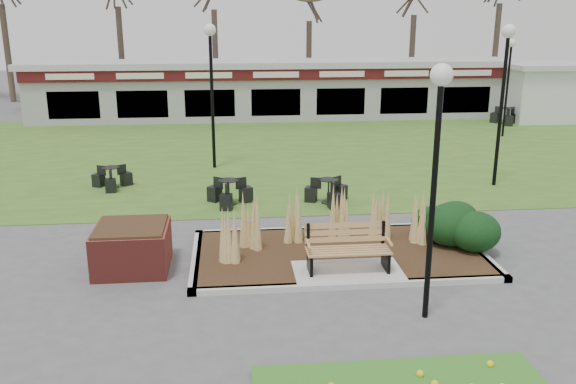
{
  "coord_description": "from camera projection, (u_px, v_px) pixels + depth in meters",
  "views": [
    {
      "loc": [
        -2.33,
        -11.1,
        5.13
      ],
      "look_at": [
        -1.04,
        2.0,
        1.28
      ],
      "focal_mm": 38.0,
      "sensor_mm": 36.0,
      "label": 1
    }
  ],
  "objects": [
    {
      "name": "ground",
      "position": [
        349.0,
        279.0,
        12.27
      ],
      "size": [
        100.0,
        100.0,
        0.0
      ],
      "primitive_type": "plane",
      "color": "#515154",
      "rests_on": "ground"
    },
    {
      "name": "lawn",
      "position": [
        289.0,
        151.0,
        23.73
      ],
      "size": [
        34.0,
        16.0,
        0.02
      ],
      "primitive_type": "cube",
      "color": "#3B6620",
      "rests_on": "ground"
    },
    {
      "name": "planting_bed",
      "position": [
        394.0,
        237.0,
        13.57
      ],
      "size": [
        6.75,
        3.4,
        1.27
      ],
      "color": "#342415",
      "rests_on": "ground"
    },
    {
      "name": "park_bench",
      "position": [
        347.0,
        247.0,
        12.34
      ],
      "size": [
        1.7,
        0.66,
        0.93
      ],
      "color": "#A86D4C",
      "rests_on": "ground"
    },
    {
      "name": "brick_planter",
      "position": [
        132.0,
        247.0,
        12.67
      ],
      "size": [
        1.5,
        1.5,
        0.95
      ],
      "color": "maroon",
      "rests_on": "ground"
    },
    {
      "name": "food_pavilion",
      "position": [
        274.0,
        89.0,
        30.92
      ],
      "size": [
        24.6,
        3.4,
        2.9
      ],
      "color": "#959598",
      "rests_on": "ground"
    },
    {
      "name": "service_hut",
      "position": [
        547.0,
        91.0,
        30.32
      ],
      "size": [
        4.4,
        3.4,
        2.83
      ],
      "color": "silver",
      "rests_on": "ground"
    },
    {
      "name": "lamp_post_near_left",
      "position": [
        437.0,
        138.0,
        9.85
      ],
      "size": [
        0.36,
        0.36,
        4.4
      ],
      "color": "black",
      "rests_on": "ground"
    },
    {
      "name": "lamp_post_mid_left",
      "position": [
        211.0,
        65.0,
        20.15
      ],
      "size": [
        0.4,
        0.4,
        4.84
      ],
      "color": "black",
      "rests_on": "ground"
    },
    {
      "name": "lamp_post_mid_right",
      "position": [
        505.0,
        70.0,
        17.98
      ],
      "size": [
        0.4,
        0.4,
        4.86
      ],
      "color": "black",
      "rests_on": "ground"
    },
    {
      "name": "lamp_post_far_right",
      "position": [
        509.0,
        66.0,
        25.7
      ],
      "size": [
        0.34,
        0.34,
        4.15
      ],
      "color": "black",
      "rests_on": "ground"
    },
    {
      "name": "bistro_set_a",
      "position": [
        229.0,
        196.0,
        16.99
      ],
      "size": [
        1.31,
        1.24,
        0.7
      ],
      "color": "black",
      "rests_on": "ground"
    },
    {
      "name": "bistro_set_b",
      "position": [
        112.0,
        181.0,
        18.6
      ],
      "size": [
        1.23,
        1.12,
        0.65
      ],
      "color": "black",
      "rests_on": "ground"
    },
    {
      "name": "bistro_set_c",
      "position": [
        328.0,
        195.0,
        17.11
      ],
      "size": [
        1.28,
        1.21,
        0.69
      ],
      "color": "black",
      "rests_on": "ground"
    },
    {
      "name": "bistro_set_d",
      "position": [
        506.0,
        118.0,
        29.47
      ],
      "size": [
        1.43,
        1.42,
        0.79
      ],
      "color": "black",
      "rests_on": "ground"
    },
    {
      "name": "car_silver",
      "position": [
        61.0,
        94.0,
        34.68
      ],
      "size": [
        4.73,
        3.29,
        1.5
      ],
      "primitive_type": "imported",
      "rotation": [
        0.0,
        0.0,
        1.96
      ],
      "color": "#A0A1A5",
      "rests_on": "ground"
    },
    {
      "name": "car_black",
      "position": [
        104.0,
        88.0,
        36.91
      ],
      "size": [
        5.05,
        2.12,
        1.62
      ],
      "primitive_type": "imported",
      "rotation": [
        0.0,
        0.0,
        1.65
      ],
      "color": "black",
      "rests_on": "ground"
    }
  ]
}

